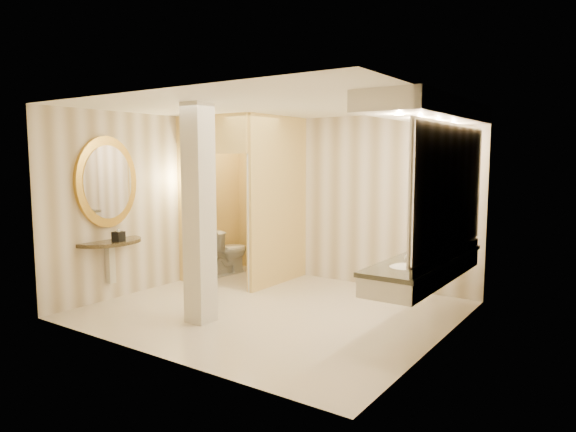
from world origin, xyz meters
name	(u,v)px	position (x,y,z in m)	size (l,w,h in m)	color
floor	(272,310)	(0.00, 0.00, 0.00)	(4.50, 4.50, 0.00)	beige
ceiling	(272,106)	(0.00, 0.00, 2.70)	(4.50, 4.50, 0.00)	white
wall_back	(344,200)	(0.00, 2.00, 1.35)	(4.50, 0.02, 2.70)	silver
wall_front	(154,227)	(0.00, -2.00, 1.35)	(4.50, 0.02, 2.70)	silver
wall_left	(157,202)	(-2.25, 0.00, 1.35)	(0.02, 4.00, 2.70)	silver
wall_right	(441,222)	(2.25, 0.00, 1.35)	(0.02, 4.00, 2.70)	silver
toilet_closet	(251,199)	(-1.12, 0.97, 1.39)	(1.50, 1.55, 2.70)	#F1E37E
wall_sconce	(191,177)	(-1.93, 0.43, 1.73)	(0.14, 0.14, 0.42)	#B5953A
vanity	(430,193)	(1.98, 0.40, 1.63)	(0.75, 2.59, 2.09)	beige
console_shelf	(107,207)	(-2.21, -0.93, 1.34)	(0.99, 0.99, 1.94)	black
pillar	(199,214)	(-0.45, -0.90, 1.35)	(0.30, 0.30, 2.70)	beige
tissue_box	(118,236)	(-1.99, -0.93, 0.94)	(0.14, 0.14, 0.14)	black
toilet	(227,251)	(-1.95, 1.31, 0.40)	(0.45, 0.79, 0.81)	white
soap_bottle_a	(419,253)	(1.90, 0.31, 0.94)	(0.06, 0.06, 0.12)	beige
soap_bottle_b	(409,256)	(1.89, 0.03, 0.94)	(0.10, 0.10, 0.13)	silver
soap_bottle_c	(429,245)	(1.89, 0.70, 0.97)	(0.07, 0.08, 0.19)	#C6B28C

